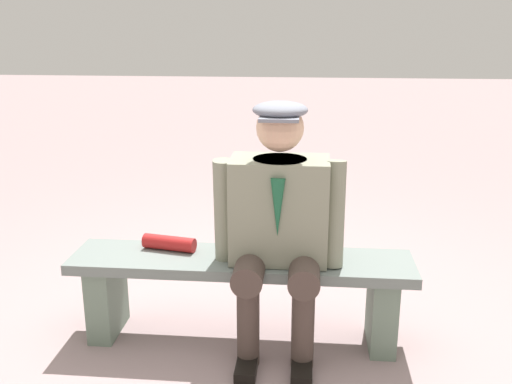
{
  "coord_description": "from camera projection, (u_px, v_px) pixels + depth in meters",
  "views": [
    {
      "loc": [
        -0.33,
        2.68,
        1.61
      ],
      "look_at": [
        -0.08,
        0.0,
        0.81
      ],
      "focal_mm": 40.22,
      "sensor_mm": 36.0,
      "label": 1
    }
  ],
  "objects": [
    {
      "name": "ground_plane",
      "position": [
        242.0,
        337.0,
        3.05
      ],
      "size": [
        30.0,
        30.0,
        0.0
      ],
      "primitive_type": "plane",
      "color": "gray"
    },
    {
      "name": "bench",
      "position": [
        241.0,
        282.0,
        2.96
      ],
      "size": [
        1.75,
        0.37,
        0.46
      ],
      "color": "slate",
      "rests_on": "ground"
    },
    {
      "name": "seated_man",
      "position": [
        279.0,
        217.0,
        2.79
      ],
      "size": [
        0.64,
        0.55,
        1.26
      ],
      "color": "gray",
      "rests_on": "ground"
    },
    {
      "name": "rolled_magazine",
      "position": [
        169.0,
        243.0,
        3.01
      ],
      "size": [
        0.29,
        0.13,
        0.08
      ],
      "primitive_type": "cylinder",
      "rotation": [
        0.0,
        1.57,
        -0.19
      ],
      "color": "#B21E1E",
      "rests_on": "bench"
    }
  ]
}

